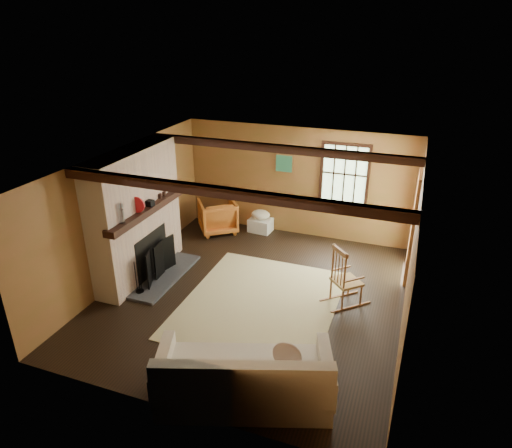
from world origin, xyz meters
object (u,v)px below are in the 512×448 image
at_px(laundry_basket, 261,225).
at_px(sofa, 245,381).
at_px(fireplace, 138,220).
at_px(rocking_chair, 345,280).
at_px(armchair, 218,216).

bearing_deg(laundry_basket, sofa, -72.58).
xyz_separation_m(fireplace, rocking_chair, (3.75, 0.31, -0.66)).
bearing_deg(armchair, sofa, 82.13).
bearing_deg(laundry_basket, rocking_chair, -44.38).
xyz_separation_m(fireplace, laundry_basket, (1.45, 2.55, -0.95)).
height_order(rocking_chair, sofa, rocking_chair).
xyz_separation_m(rocking_chair, laundry_basket, (-2.29, 2.24, -0.30)).
xyz_separation_m(rocking_chair, sofa, (-0.77, -2.61, -0.14)).
height_order(sofa, laundry_basket, sofa).
bearing_deg(laundry_basket, fireplace, -119.69).
distance_m(sofa, armchair, 5.14).
relative_size(sofa, laundry_basket, 4.72).
xyz_separation_m(fireplace, armchair, (0.55, 2.22, -0.74)).
xyz_separation_m(sofa, laundry_basket, (-1.52, 4.86, -0.16)).
relative_size(fireplace, laundry_basket, 4.80).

